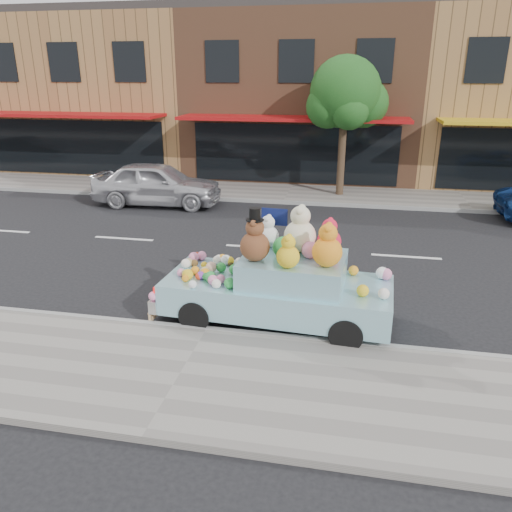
# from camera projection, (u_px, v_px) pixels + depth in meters

# --- Properties ---
(ground) EXTENTS (120.00, 120.00, 0.00)m
(ground) POSITION_uv_depth(u_px,v_px,m) (258.00, 247.00, 13.90)
(ground) COLOR black
(ground) RESTS_ON ground
(near_sidewalk) EXTENTS (60.00, 3.00, 0.12)m
(near_sidewalk) POSITION_uv_depth(u_px,v_px,m) (180.00, 376.00, 7.89)
(near_sidewalk) COLOR gray
(near_sidewalk) RESTS_ON ground
(far_sidewalk) EXTENTS (60.00, 3.00, 0.12)m
(far_sidewalk) POSITION_uv_depth(u_px,v_px,m) (288.00, 193.00, 19.87)
(far_sidewalk) COLOR gray
(far_sidewalk) RESTS_ON ground
(near_kerb) EXTENTS (60.00, 0.12, 0.13)m
(near_kerb) POSITION_uv_depth(u_px,v_px,m) (207.00, 331.00, 9.27)
(near_kerb) COLOR gray
(near_kerb) RESTS_ON ground
(far_kerb) EXTENTS (60.00, 0.12, 0.13)m
(far_kerb) POSITION_uv_depth(u_px,v_px,m) (283.00, 202.00, 18.48)
(far_kerb) COLOR gray
(far_kerb) RESTS_ON ground
(storefront_left) EXTENTS (10.00, 9.80, 7.30)m
(storefront_left) POSITION_uv_depth(u_px,v_px,m) (110.00, 92.00, 25.47)
(storefront_left) COLOR olive
(storefront_left) RESTS_ON ground
(storefront_mid) EXTENTS (10.00, 9.80, 7.30)m
(storefront_mid) POSITION_uv_depth(u_px,v_px,m) (305.00, 94.00, 23.67)
(storefront_mid) COLOR brown
(storefront_mid) RESTS_ON ground
(street_tree) EXTENTS (3.00, 2.70, 5.22)m
(street_tree) POSITION_uv_depth(u_px,v_px,m) (346.00, 98.00, 18.29)
(street_tree) COLOR #38281C
(street_tree) RESTS_ON ground
(car_silver) EXTENTS (4.72, 2.07, 1.58)m
(car_silver) POSITION_uv_depth(u_px,v_px,m) (157.00, 184.00, 18.10)
(car_silver) COLOR silver
(car_silver) RESTS_ON ground
(art_car) EXTENTS (4.58, 2.02, 2.34)m
(art_car) POSITION_uv_depth(u_px,v_px,m) (279.00, 282.00, 9.52)
(art_car) COLOR black
(art_car) RESTS_ON ground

